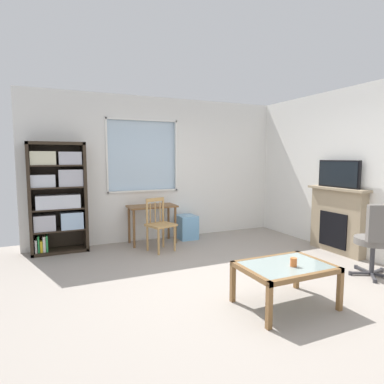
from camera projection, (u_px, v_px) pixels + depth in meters
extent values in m
cube|color=#9E9389|center=(225.00, 283.00, 4.18)|extent=(5.97, 6.15, 0.02)
cube|color=white|center=(160.00, 214.00, 6.45)|extent=(4.97, 0.12, 0.94)
cube|color=white|center=(159.00, 109.00, 6.24)|extent=(4.97, 0.12, 0.42)
cube|color=white|center=(63.00, 156.00, 5.61)|extent=(1.47, 0.12, 1.37)
cube|color=white|center=(222.00, 156.00, 6.91)|extent=(2.16, 0.12, 1.37)
cube|color=silver|center=(142.00, 156.00, 6.20)|extent=(1.34, 0.02, 1.37)
cube|color=white|center=(143.00, 191.00, 6.21)|extent=(1.40, 0.06, 0.03)
cube|color=white|center=(142.00, 120.00, 6.06)|extent=(1.40, 0.06, 0.03)
cube|color=white|center=(107.00, 156.00, 5.86)|extent=(0.03, 0.06, 1.37)
cube|color=white|center=(176.00, 156.00, 6.41)|extent=(0.03, 0.06, 1.37)
cube|color=white|center=(367.00, 172.00, 5.07)|extent=(0.12, 5.35, 2.73)
cube|color=#2D2319|center=(30.00, 199.00, 5.24)|extent=(0.05, 0.38, 1.85)
cube|color=#2D2319|center=(85.00, 197.00, 5.59)|extent=(0.05, 0.38, 1.85)
cube|color=#2D2319|center=(56.00, 143.00, 5.32)|extent=(0.90, 0.38, 0.05)
cube|color=#2D2319|center=(61.00, 250.00, 5.51)|extent=(0.90, 0.38, 0.05)
cube|color=#2D2319|center=(58.00, 197.00, 5.58)|extent=(0.90, 0.02, 1.85)
cube|color=#2D2319|center=(60.00, 230.00, 5.47)|extent=(0.85, 0.36, 0.02)
cube|color=#2D2319|center=(59.00, 208.00, 5.43)|extent=(0.85, 0.36, 0.02)
cube|color=#2D2319|center=(58.00, 187.00, 5.40)|extent=(0.85, 0.36, 0.02)
cube|color=#2D2319|center=(57.00, 165.00, 5.36)|extent=(0.85, 0.36, 0.02)
cube|color=#B2B2BC|center=(45.00, 222.00, 5.36)|extent=(0.33, 0.29, 0.26)
cube|color=#9EBCDB|center=(72.00, 220.00, 5.53)|extent=(0.35, 0.33, 0.28)
cube|color=silver|center=(58.00, 201.00, 5.41)|extent=(0.68, 0.32, 0.22)
cube|color=silver|center=(43.00, 181.00, 5.28)|extent=(0.37, 0.28, 0.20)
cube|color=#B2B2BC|center=(71.00, 178.00, 5.45)|extent=(0.38, 0.30, 0.28)
cube|color=beige|center=(43.00, 158.00, 5.25)|extent=(0.38, 0.31, 0.22)
cube|color=#B2B2BC|center=(70.00, 158.00, 5.42)|extent=(0.35, 0.31, 0.21)
cube|color=white|center=(36.00, 246.00, 5.33)|extent=(0.03, 0.24, 0.21)
cube|color=green|center=(39.00, 244.00, 5.34)|extent=(0.02, 0.22, 0.27)
cube|color=yellow|center=(41.00, 246.00, 5.36)|extent=(0.04, 0.22, 0.19)
cube|color=white|center=(44.00, 243.00, 5.37)|extent=(0.04, 0.21, 0.26)
cube|color=green|center=(47.00, 243.00, 5.39)|extent=(0.03, 0.22, 0.27)
cube|color=brown|center=(152.00, 206.00, 6.00)|extent=(0.88, 0.47, 0.03)
cylinder|color=brown|center=(134.00, 229.00, 5.71)|extent=(0.04, 0.04, 0.68)
cylinder|color=brown|center=(175.00, 225.00, 6.04)|extent=(0.04, 0.04, 0.68)
cylinder|color=brown|center=(129.00, 225.00, 6.05)|extent=(0.04, 0.04, 0.68)
cylinder|color=brown|center=(169.00, 222.00, 6.37)|extent=(0.04, 0.04, 0.68)
cube|color=tan|center=(161.00, 225.00, 5.52)|extent=(0.52, 0.51, 0.04)
cylinder|color=tan|center=(159.00, 242.00, 5.32)|extent=(0.04, 0.04, 0.43)
cylinder|color=tan|center=(175.00, 239.00, 5.54)|extent=(0.04, 0.04, 0.43)
cylinder|color=tan|center=(147.00, 238.00, 5.55)|extent=(0.04, 0.04, 0.43)
cylinder|color=tan|center=(163.00, 235.00, 5.78)|extent=(0.04, 0.04, 0.43)
cylinder|color=tan|center=(147.00, 212.00, 5.50)|extent=(0.04, 0.04, 0.45)
cylinder|color=tan|center=(163.00, 210.00, 5.73)|extent=(0.04, 0.04, 0.45)
cube|color=tan|center=(155.00, 200.00, 5.60)|extent=(0.35, 0.14, 0.06)
cylinder|color=tan|center=(150.00, 213.00, 5.55)|extent=(0.02, 0.02, 0.35)
cylinder|color=tan|center=(155.00, 213.00, 5.62)|extent=(0.02, 0.02, 0.35)
cylinder|color=tan|center=(160.00, 212.00, 5.69)|extent=(0.02, 0.02, 0.35)
cube|color=#72ADDB|center=(187.00, 227.00, 6.39)|extent=(0.35, 0.40, 0.46)
cube|color=tan|center=(337.00, 221.00, 5.45)|extent=(0.18, 1.00, 1.06)
cube|color=black|center=(333.00, 230.00, 5.43)|extent=(0.03, 0.55, 0.58)
cube|color=tan|center=(338.00, 189.00, 5.38)|extent=(0.26, 1.10, 0.04)
cube|color=black|center=(339.00, 174.00, 5.36)|extent=(0.05, 0.80, 0.45)
cube|color=black|center=(338.00, 174.00, 5.35)|extent=(0.01, 0.75, 0.40)
cylinder|color=slate|center=(373.00, 241.00, 4.36)|extent=(0.48, 0.48, 0.09)
cube|color=slate|center=(383.00, 224.00, 4.11)|extent=(0.39, 0.25, 0.48)
cylinder|color=#38383D|center=(372.00, 258.00, 4.39)|extent=(0.06, 0.06, 0.42)
cube|color=#38383D|center=(361.00, 273.00, 4.42)|extent=(0.27, 0.16, 0.03)
cylinder|color=#38383D|center=(350.00, 273.00, 4.42)|extent=(0.05, 0.05, 0.05)
cube|color=#38383D|center=(373.00, 277.00, 4.28)|extent=(0.22, 0.22, 0.03)
cylinder|color=#38383D|center=(375.00, 281.00, 4.15)|extent=(0.05, 0.05, 0.05)
cube|color=#38383D|center=(383.00, 276.00, 4.32)|extent=(0.16, 0.27, 0.03)
cube|color=#38383D|center=(377.00, 271.00, 4.49)|extent=(0.28, 0.08, 0.03)
cylinder|color=#38383D|center=(382.00, 270.00, 4.56)|extent=(0.05, 0.05, 0.05)
cube|color=#38383D|center=(363.00, 270.00, 4.54)|extent=(0.08, 0.28, 0.03)
cylinder|color=#38383D|center=(356.00, 267.00, 4.68)|extent=(0.05, 0.05, 0.05)
cube|color=#8C9E99|center=(285.00, 265.00, 3.47)|extent=(0.86, 0.59, 0.02)
cube|color=brown|center=(307.00, 277.00, 3.18)|extent=(0.96, 0.05, 0.05)
cube|color=brown|center=(267.00, 258.00, 3.76)|extent=(0.96, 0.05, 0.05)
cube|color=brown|center=(250.00, 273.00, 3.28)|extent=(0.05, 0.69, 0.05)
cube|color=brown|center=(317.00, 261.00, 3.66)|extent=(0.05, 0.69, 0.05)
cube|color=brown|center=(269.00, 308.00, 3.02)|extent=(0.05, 0.05, 0.41)
cube|color=brown|center=(340.00, 291.00, 3.39)|extent=(0.05, 0.05, 0.41)
cube|color=brown|center=(233.00, 284.00, 3.60)|extent=(0.05, 0.05, 0.41)
cube|color=brown|center=(297.00, 272.00, 3.97)|extent=(0.05, 0.05, 0.41)
cylinder|color=orange|center=(294.00, 262.00, 3.41)|extent=(0.07, 0.07, 0.09)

